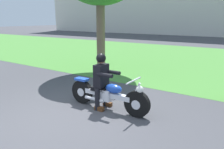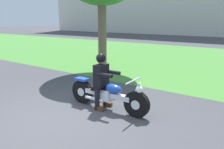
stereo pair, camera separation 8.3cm
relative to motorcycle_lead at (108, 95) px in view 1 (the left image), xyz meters
name	(u,v)px [view 1 (the left image)]	position (x,y,z in m)	size (l,w,h in m)	color
ground	(63,119)	(-0.53, -1.00, -0.38)	(120.00, 120.00, 0.00)	#424247
grass_verge	(184,59)	(-0.53, 8.16, -0.38)	(60.00, 12.00, 0.01)	#478438
motorcycle_lead	(108,95)	(0.00, 0.00, 0.00)	(2.25, 0.66, 0.87)	black
rider_lead	(102,77)	(-0.17, 0.00, 0.43)	(0.55, 0.48, 1.39)	black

